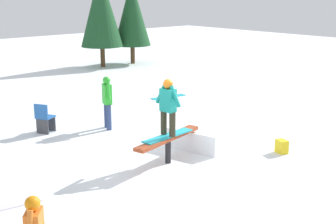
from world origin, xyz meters
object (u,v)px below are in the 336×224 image
object	(u,v)px
loose_snowboard_cyan	(168,97)
pine_tree_near	(132,12)
rail_feature	(168,140)
backpack_on_snow	(282,146)
loose_snowboard_white	(1,207)
folding_chair	(45,119)
main_rider_on_rail	(168,108)
bystander_green	(107,100)
pine_tree_far	(101,9)

from	to	relation	value
loose_snowboard_cyan	pine_tree_near	world-z (taller)	pine_tree_near
rail_feature	pine_tree_near	world-z (taller)	pine_tree_near
loose_snowboard_cyan	backpack_on_snow	xyz separation A→B (m)	(2.05, 6.59, 0.16)
rail_feature	loose_snowboard_white	xyz separation A→B (m)	(3.98, -0.36, -0.55)
loose_snowboard_cyan	backpack_on_snow	distance (m)	6.90
pine_tree_near	backpack_on_snow	bearing A→B (deg)	66.49
loose_snowboard_white	folding_chair	distance (m)	4.84
rail_feature	main_rider_on_rail	world-z (taller)	main_rider_on_rail
bystander_green	pine_tree_near	size ratio (longest dim) A/B	0.35
bystander_green	backpack_on_snow	bearing A→B (deg)	44.30
folding_chair	main_rider_on_rail	bearing A→B (deg)	166.08
rail_feature	folding_chair	distance (m)	4.31
folding_chair	pine_tree_far	size ratio (longest dim) A/B	0.18
pine_tree_far	bystander_green	bearing A→B (deg)	56.49
loose_snowboard_white	rail_feature	bearing A→B (deg)	4.58
bystander_green	pine_tree_far	world-z (taller)	pine_tree_far
loose_snowboard_white	main_rider_on_rail	bearing A→B (deg)	4.58
main_rider_on_rail	backpack_on_snow	world-z (taller)	main_rider_on_rail
bystander_green	pine_tree_far	size ratio (longest dim) A/B	0.32
main_rider_on_rail	pine_tree_near	distance (m)	15.47
bystander_green	loose_snowboard_white	xyz separation A→B (m)	(4.54, 2.95, -0.88)
main_rider_on_rail	pine_tree_near	xyz separation A→B (m)	(-8.75, -12.68, 1.43)
loose_snowboard_white	pine_tree_far	distance (m)	16.74
bystander_green	folding_chair	size ratio (longest dim) A/B	1.79
rail_feature	loose_snowboard_cyan	world-z (taller)	rail_feature
folding_chair	backpack_on_snow	bearing A→B (deg)	-174.68
backpack_on_snow	pine_tree_far	xyz separation A→B (m)	(-4.21, -14.20, 2.86)
rail_feature	backpack_on_snow	bearing A→B (deg)	139.55
main_rider_on_rail	pine_tree_near	bearing A→B (deg)	-130.14
main_rider_on_rail	folding_chair	bearing A→B (deg)	-81.60
main_rider_on_rail	folding_chair	xyz separation A→B (m)	(1.04, -4.18, -0.94)
loose_snowboard_white	pine_tree_near	bearing A→B (deg)	53.76
backpack_on_snow	pine_tree_near	bearing A→B (deg)	-4.03
loose_snowboard_white	folding_chair	world-z (taller)	folding_chair
loose_snowboard_white	loose_snowboard_cyan	xyz separation A→B (m)	(-8.65, -4.82, 0.00)
bystander_green	pine_tree_near	world-z (taller)	pine_tree_near
folding_chair	backpack_on_snow	xyz separation A→B (m)	(-3.66, 5.60, -0.24)
rail_feature	folding_chair	size ratio (longest dim) A/B	2.56
loose_snowboard_white	pine_tree_far	bearing A→B (deg)	58.67
loose_snowboard_white	backpack_on_snow	distance (m)	6.83
rail_feature	loose_snowboard_white	world-z (taller)	rail_feature
pine_tree_far	rail_feature	bearing A→B (deg)	61.88
backpack_on_snow	main_rider_on_rail	bearing A→B (deg)	81.10
rail_feature	pine_tree_far	distance (m)	14.70
backpack_on_snow	pine_tree_far	distance (m)	15.08
rail_feature	bystander_green	distance (m)	3.37
main_rider_on_rail	loose_snowboard_white	distance (m)	4.21
loose_snowboard_white	pine_tree_near	size ratio (longest dim) A/B	0.33
bystander_green	loose_snowboard_white	bearing A→B (deg)	-36.25
rail_feature	folding_chair	bearing A→B (deg)	-88.15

